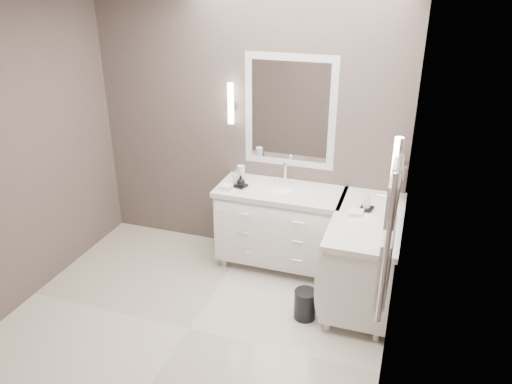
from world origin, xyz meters
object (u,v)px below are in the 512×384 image
(vanity_back, at_px, (280,223))
(towel_ladder, at_px, (389,237))
(waste_bin, at_px, (305,304))
(vanity_right, at_px, (364,253))

(vanity_back, relative_size, towel_ladder, 1.38)
(vanity_back, bearing_deg, waste_bin, -59.28)
(vanity_right, distance_m, towel_ladder, 1.60)
(vanity_back, xyz_separation_m, waste_bin, (0.45, -0.76, -0.35))
(vanity_right, height_order, towel_ladder, towel_ladder)
(vanity_back, distance_m, vanity_right, 0.93)
(vanity_right, height_order, waste_bin, vanity_right)
(vanity_back, height_order, towel_ladder, towel_ladder)
(vanity_back, relative_size, vanity_right, 1.00)
(vanity_right, relative_size, waste_bin, 4.60)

